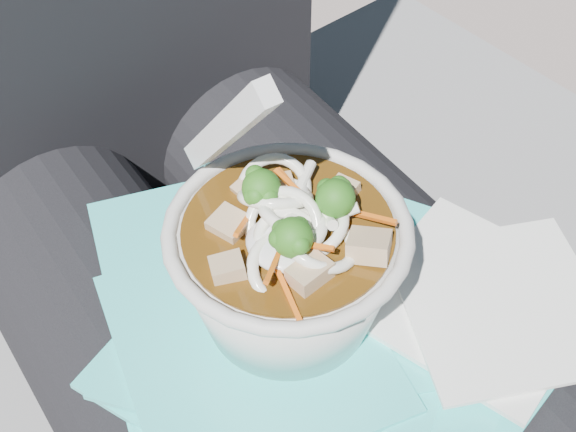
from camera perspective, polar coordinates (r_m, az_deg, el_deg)
stone_ledge at (r=0.92m, az=-4.77°, el=-13.78°), size 1.04×0.60×0.44m
lap at (r=0.60m, az=0.97°, el=-10.53°), size 0.35×0.48×0.16m
person_body at (r=0.62m, az=-3.88°, el=-3.21°), size 0.34×0.94×0.99m
plastic_bag at (r=0.50m, az=0.41°, el=-8.80°), size 0.38×0.34×0.02m
napkins at (r=0.52m, az=14.04°, el=-5.94°), size 0.17×0.17×0.01m
udon_bowl at (r=0.46m, az=-0.01°, el=-3.05°), size 0.17×0.17×0.19m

